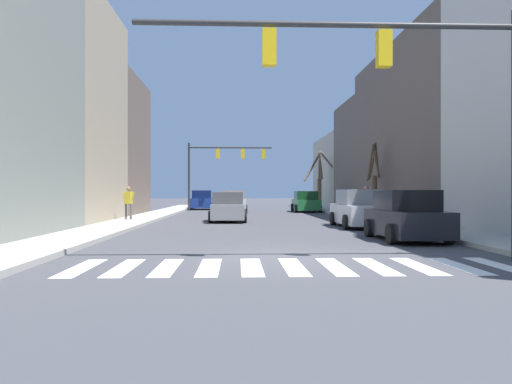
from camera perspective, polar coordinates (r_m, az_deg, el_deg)
The scene contains 17 objects.
ground_plane at distance 12.25m, azimuth 3.52°, elevation -7.54°, with size 240.00×240.00×0.00m, color #424247.
sidewalk_left at distance 13.34m, azimuth -26.49°, elevation -6.59°, with size 2.19×90.00×0.15m.
building_row_left at distance 23.71m, azimuth -26.35°, elevation 9.89°, with size 6.00×32.19×12.18m.
building_row_right at distance 32.18m, azimuth 19.71°, elevation 6.05°, with size 6.00×51.76×11.50m.
crosswalk_stripes at distance 10.86m, azimuth 4.29°, elevation -8.49°, with size 9.45×2.60×0.01m.
traffic_signal_near at distance 12.34m, azimuth 15.83°, elevation 12.98°, with size 8.99×0.28×5.88m.
traffic_signal_far at distance 43.43m, azimuth -4.05°, elevation 3.66°, with size 7.26×0.28×5.88m.
car_parked_left_mid at distance 23.29m, azimuth 11.72°, elevation -1.99°, with size 2.08×4.65×1.72m.
car_at_intersection at distance 38.13m, azimuth -2.65°, elevation -1.20°, with size 2.14×4.55×1.76m.
car_parked_left_far at distance 46.47m, azimuth -6.18°, elevation -0.99°, with size 2.12×4.18×1.76m.
car_parked_right_far at distance 27.23m, azimuth -3.21°, elevation -1.82°, with size 1.99×4.31×1.60m.
car_parked_right_mid at distance 40.48m, azimuth 5.71°, elevation -1.17°, with size 2.09×4.33×1.69m.
car_driving_away_lane at distance 17.35m, azimuth 16.78°, elevation -2.74°, with size 2.02×4.18×1.67m.
pedestrian_on_left_sidewalk at distance 30.75m, azimuth 12.49°, elevation -0.71°, with size 0.54×0.69×1.83m.
pedestrian_on_right_sidewalk at distance 27.41m, azimuth -14.38°, elevation -0.88°, with size 0.73×0.37×1.76m.
street_tree_left_near at distance 47.22m, azimuth 7.35°, elevation 1.43°, with size 3.74×2.59×5.41m.
street_tree_left_far at distance 30.31m, azimuth 13.34°, elevation 1.13°, with size 1.71×3.69×4.45m.
Camera 1 is at (-1.23, -12.08, 1.60)m, focal length 35.00 mm.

